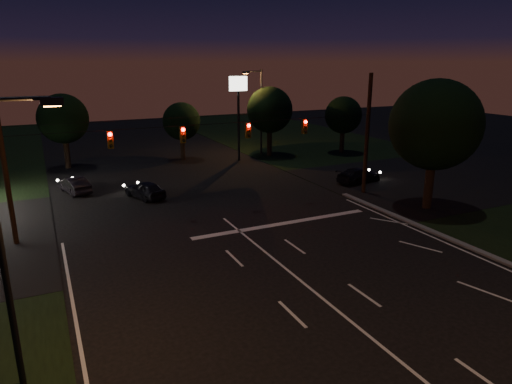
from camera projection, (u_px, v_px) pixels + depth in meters
ground at (359, 328)px, 17.32m from camera, size 140.00×140.00×0.00m
cross_street_right at (430, 179)px, 39.48m from camera, size 20.00×16.00×0.02m
stop_bar at (283, 223)px, 28.54m from camera, size 12.00×0.50×0.01m
utility_pole_right at (363, 193)px, 35.31m from camera, size 0.30×0.30×9.00m
utility_pole_left at (17, 244)px, 25.38m from camera, size 0.28×0.28×8.00m
signal_span at (216, 132)px, 28.80m from camera, size 24.00×0.40×1.56m
pole_sign_right at (238, 99)px, 44.95m from camera, size 1.80×0.30×8.40m
street_light_left at (8, 227)px, 12.97m from camera, size 2.20×0.35×9.00m
street_light_right_far at (259, 106)px, 48.30m from camera, size 2.20×0.35×9.00m
tree_right_near at (434, 126)px, 30.18m from camera, size 6.00×6.00×8.76m
tree_far_b at (63, 119)px, 42.37m from camera, size 4.60×4.60×6.98m
tree_far_c at (181, 122)px, 46.23m from camera, size 3.80×3.80×5.86m
tree_far_d at (269, 110)px, 47.99m from camera, size 4.80×4.80×7.30m
tree_far_e at (343, 115)px, 49.73m from camera, size 4.00×4.00×6.18m
car_oncoming_a at (145, 190)px, 33.75m from camera, size 2.71×4.07×1.29m
car_oncoming_b at (74, 185)px, 35.11m from camera, size 2.30×4.01×1.25m
car_cross at (359, 175)px, 38.13m from camera, size 4.45×2.49×1.22m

